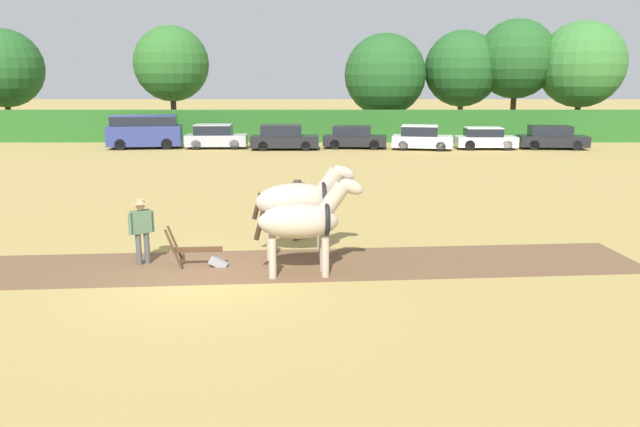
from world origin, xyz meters
name	(u,v)px	position (x,y,z in m)	size (l,w,h in m)	color
ground_plane	(203,279)	(0.00, 0.00, 0.00)	(240.00, 240.00, 0.00)	#A88E4C
plowed_furrow_strip	(150,268)	(-1.47, 0.87, 0.00)	(24.70, 2.83, 0.01)	brown
hedgerow	(284,126)	(0.00, 31.83, 1.13)	(58.87, 1.47, 2.26)	#286023
tree_far_left	(7,68)	(-22.29, 36.82, 5.29)	(6.17, 6.17, 8.39)	#423323
tree_left	(175,64)	(-8.85, 36.31, 5.62)	(5.85, 5.85, 8.56)	#423323
tree_center_left	(388,75)	(7.94, 36.46, 4.78)	(6.42, 6.42, 7.99)	#4C3823
tree_center	(465,69)	(14.21, 37.45, 5.26)	(6.05, 6.05, 8.30)	brown
tree_center_right	(519,59)	(18.28, 36.69, 5.99)	(6.18, 6.18, 9.10)	#4C3823
tree_right	(585,64)	(22.97, 35.47, 5.56)	(6.59, 6.59, 8.86)	#423323
draft_horse_lead_left	(306,221)	(2.41, 0.39, 1.31)	(2.64, 1.02, 2.39)	#B2A38E
draft_horse_lead_right	(302,202)	(2.27, 1.96, 1.46)	(2.73, 1.18, 2.48)	#B2A38E
plow	(205,255)	(-0.11, 0.98, 0.31)	(1.51, 0.49, 1.13)	#4C331E
farmer_at_plow	(145,227)	(-1.65, 1.23, 0.97)	(0.54, 0.44, 1.66)	#4C4C4C
farmer_beside_team	(300,205)	(2.16, 3.64, 1.03)	(0.45, 0.57, 1.75)	#4C4C4C
parked_van	(148,131)	(-8.73, 27.26, 1.11)	(4.93, 2.48, 2.17)	navy
parked_car_left	(219,137)	(-4.09, 27.32, 0.75)	(4.04, 1.92, 1.58)	#A8A8B2
parked_car_center_left	(286,138)	(0.44, 26.58, 0.76)	(4.42, 1.83, 1.59)	black
parked_car_center	(357,138)	(5.05, 27.36, 0.70)	(4.28, 2.11, 1.45)	black
parked_car_center_right	(424,138)	(9.37, 26.58, 0.75)	(4.08, 2.50, 1.57)	silver
parked_car_right	(488,139)	(13.55, 26.80, 0.69)	(3.87, 1.77, 1.42)	silver
parked_car_far_right	(555,138)	(17.97, 26.96, 0.73)	(4.47, 2.18, 1.52)	black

